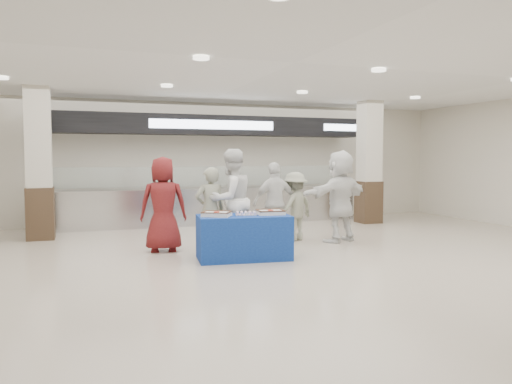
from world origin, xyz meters
name	(u,v)px	position (x,y,z in m)	size (l,w,h in m)	color
ground	(295,266)	(0.00, 0.00, 0.00)	(14.00, 14.00, 0.00)	beige
serving_line	(210,179)	(0.00, 5.40, 1.16)	(8.70, 0.85, 2.80)	#B5B7BD
column_left	(39,167)	(-4.00, 4.20, 1.53)	(0.55, 0.55, 3.20)	#342417
column_right	(369,165)	(4.00, 4.20, 1.53)	(0.55, 0.55, 3.20)	#342417
display_table	(244,237)	(-0.59, 0.80, 0.38)	(1.55, 0.78, 0.75)	navy
sheet_cake_left	(217,214)	(-1.06, 0.80, 0.80)	(0.56, 0.53, 0.10)	silver
sheet_cake_right	(270,212)	(-0.12, 0.75, 0.80)	(0.48, 0.39, 0.09)	silver
cupcake_tray	(246,213)	(-0.54, 0.82, 0.78)	(0.41, 0.35, 0.06)	silver
civilian_maroon	(163,204)	(-1.77, 1.96, 0.87)	(0.85, 0.56, 1.75)	maroon
soldier_a	(210,210)	(-0.97, 1.63, 0.78)	(0.57, 0.37, 1.55)	gray
chef_tall	(231,200)	(-0.56, 1.65, 0.94)	(0.92, 0.71, 1.89)	white
chef_short	(275,202)	(0.53, 2.19, 0.82)	(0.96, 0.40, 1.63)	white
soldier_b	(295,206)	(1.01, 2.26, 0.71)	(0.92, 0.53, 1.43)	gray
civilian_white	(340,196)	(1.82, 1.82, 0.94)	(1.74, 0.55, 1.88)	white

